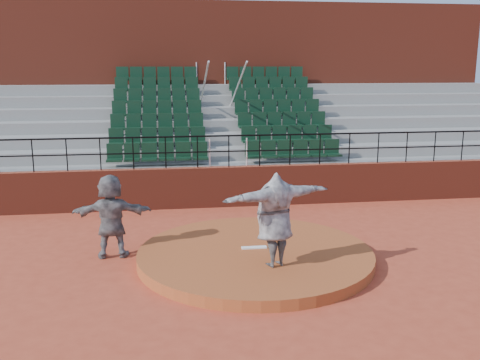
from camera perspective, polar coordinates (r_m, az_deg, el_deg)
ground at (r=12.72m, az=1.62°, el=-8.56°), size 90.00×90.00×0.00m
pitchers_mound at (r=12.67m, az=1.63°, el=-8.03°), size 5.50×5.50×0.25m
pitching_rubber at (r=12.76m, az=1.51°, el=-7.21°), size 0.60×0.15×0.03m
boundary_wall at (r=17.27m, az=-1.18°, el=-0.69°), size 24.00×0.30×1.30m
wall_railing at (r=17.02m, az=-1.20°, el=3.84°), size 24.04×0.05×1.03m
seating_deck at (r=20.69m, az=-2.43°, el=3.68°), size 24.00×5.97×4.63m
press_box_facade at (r=24.42m, az=-3.43°, el=9.95°), size 24.00×3.00×7.10m
pitcher at (r=11.44m, az=3.73°, el=-4.23°), size 2.61×1.47×2.06m
fielder at (r=13.01m, az=-13.57°, el=-3.74°), size 1.88×0.63×2.02m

